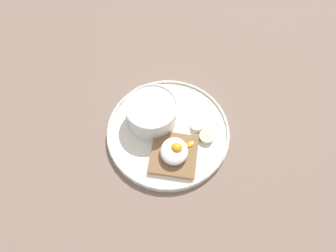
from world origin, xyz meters
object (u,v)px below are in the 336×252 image
at_px(oatmeal_bowl, 152,112).
at_px(banana_slice_left, 207,136).
at_px(poached_egg, 175,151).
at_px(banana_slice_front, 197,126).
at_px(toast_slice, 174,154).

xyz_separation_m(oatmeal_bowl, banana_slice_left, (0.03, 0.12, -0.02)).
xyz_separation_m(oatmeal_bowl, poached_egg, (0.08, 0.06, -0.00)).
bearing_deg(oatmeal_bowl, poached_egg, 35.65).
height_order(poached_egg, banana_slice_front, poached_egg).
distance_m(oatmeal_bowl, banana_slice_front, 0.11).
relative_size(toast_slice, banana_slice_left, 2.12).
bearing_deg(toast_slice, banana_slice_front, 148.77).
height_order(oatmeal_bowl, toast_slice, oatmeal_bowl).
bearing_deg(poached_egg, banana_slice_front, 149.04).
bearing_deg(banana_slice_left, poached_egg, -52.97).
distance_m(toast_slice, poached_egg, 0.02).
distance_m(poached_egg, banana_slice_left, 0.08).
height_order(toast_slice, poached_egg, poached_egg).
bearing_deg(poached_egg, banana_slice_left, 127.03).
bearing_deg(poached_egg, oatmeal_bowl, -144.35).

